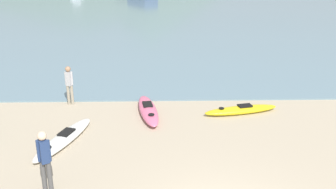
{
  "coord_description": "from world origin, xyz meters",
  "views": [
    {
      "loc": [
        -1.49,
        -7.08,
        5.87
      ],
      "look_at": [
        -1.13,
        7.68,
        0.5
      ],
      "focal_mm": 42.0,
      "sensor_mm": 36.0,
      "label": 1
    }
  ],
  "objects_px": {
    "kayak_on_sand_2": "(241,110)",
    "kayak_on_sand_4": "(148,110)",
    "person_near_waterline": "(69,83)",
    "kayak_on_sand_0": "(64,138)",
    "person_near_foreground": "(45,158)"
  },
  "relations": [
    {
      "from": "kayak_on_sand_4",
      "to": "person_near_waterline",
      "type": "distance_m",
      "value": 3.46
    },
    {
      "from": "person_near_foreground",
      "to": "person_near_waterline",
      "type": "bearing_deg",
      "value": 96.46
    },
    {
      "from": "kayak_on_sand_2",
      "to": "kayak_on_sand_4",
      "type": "distance_m",
      "value": 3.58
    },
    {
      "from": "kayak_on_sand_4",
      "to": "person_near_waterline",
      "type": "height_order",
      "value": "person_near_waterline"
    },
    {
      "from": "person_near_foreground",
      "to": "person_near_waterline",
      "type": "xyz_separation_m",
      "value": [
        -0.71,
        6.24,
        -0.06
      ]
    },
    {
      "from": "kayak_on_sand_4",
      "to": "person_near_foreground",
      "type": "height_order",
      "value": "person_near_foreground"
    },
    {
      "from": "kayak_on_sand_2",
      "to": "kayak_on_sand_0",
      "type": "bearing_deg",
      "value": -159.97
    },
    {
      "from": "kayak_on_sand_4",
      "to": "person_near_foreground",
      "type": "distance_m",
      "value": 5.75
    },
    {
      "from": "person_near_foreground",
      "to": "person_near_waterline",
      "type": "distance_m",
      "value": 6.28
    },
    {
      "from": "kayak_on_sand_2",
      "to": "kayak_on_sand_4",
      "type": "height_order",
      "value": "kayak_on_sand_4"
    },
    {
      "from": "kayak_on_sand_4",
      "to": "person_near_foreground",
      "type": "relative_size",
      "value": 1.84
    },
    {
      "from": "kayak_on_sand_4",
      "to": "person_near_waterline",
      "type": "xyz_separation_m",
      "value": [
        -3.19,
        1.12,
        0.76
      ]
    },
    {
      "from": "kayak_on_sand_0",
      "to": "person_near_waterline",
      "type": "relative_size",
      "value": 2.09
    },
    {
      "from": "kayak_on_sand_2",
      "to": "person_near_foreground",
      "type": "xyz_separation_m",
      "value": [
        -6.06,
        -5.12,
        0.84
      ]
    },
    {
      "from": "kayak_on_sand_0",
      "to": "person_near_waterline",
      "type": "distance_m",
      "value": 3.54
    }
  ]
}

